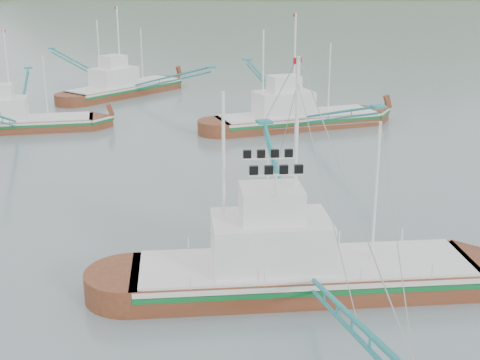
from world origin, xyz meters
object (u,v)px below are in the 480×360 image
object	(u,v)px
bg_boat_left	(15,116)
bg_boat_far	(123,75)
bg_boat_right	(296,111)
main_boat	(301,249)

from	to	relation	value
bg_boat_left	bg_boat_far	bearing A→B (deg)	57.58
bg_boat_far	bg_boat_left	bearing A→B (deg)	-162.44
bg_boat_right	bg_boat_left	size ratio (longest dim) A/B	1.14
main_boat	bg_boat_right	distance (m)	33.18
bg_boat_right	main_boat	bearing A→B (deg)	-113.92
bg_boat_left	bg_boat_right	bearing A→B (deg)	-8.39
main_boat	bg_boat_right	bearing A→B (deg)	80.18
bg_boat_right	bg_boat_left	xyz separation A→B (m)	(-25.15, 5.95, -0.19)
bg_boat_far	bg_boat_left	size ratio (longest dim) A/B	0.99
bg_boat_right	bg_boat_far	distance (m)	25.17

